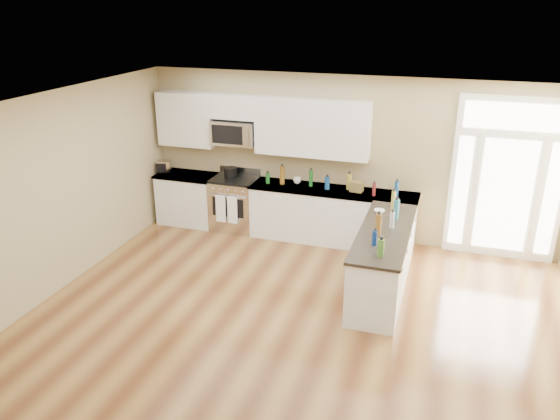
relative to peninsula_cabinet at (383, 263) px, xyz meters
name	(u,v)px	position (x,y,z in m)	size (l,w,h in m)	color
ground	(270,371)	(-0.93, -2.24, -0.43)	(8.00, 8.00, 0.00)	#5A3319
room_shell	(269,233)	(-0.93, -2.24, 1.27)	(8.00, 8.00, 8.00)	tan
back_cabinet_left	(189,200)	(-3.80, 1.45, 0.00)	(1.10, 0.66, 0.94)	silver
back_cabinet_right	(331,217)	(-1.08, 1.45, 0.00)	(2.85, 0.66, 0.94)	silver
peninsula_cabinet	(383,263)	(0.00, 0.00, 0.00)	(0.69, 2.32, 0.94)	silver
upper_cabinet_left	(187,119)	(-3.81, 1.59, 1.49)	(1.04, 0.33, 0.95)	silver
upper_cabinet_right	(312,128)	(-1.50, 1.59, 1.49)	(1.94, 0.33, 0.95)	silver
upper_cabinet_short	(235,107)	(-2.88, 1.59, 1.77)	(0.82, 0.33, 0.40)	silver
microwave	(235,132)	(-2.88, 1.56, 1.33)	(0.78, 0.41, 0.42)	silver
entry_door	(507,180)	(1.62, 1.71, 0.87)	(1.70, 0.10, 2.60)	white
kitchen_range	(235,203)	(-2.86, 1.45, 0.04)	(0.79, 0.70, 1.08)	silver
stockpot	(230,172)	(-2.97, 1.54, 0.61)	(0.24, 0.24, 0.18)	black
toaster_oven	(164,166)	(-4.28, 1.47, 0.61)	(0.25, 0.19, 0.21)	silver
cardboard_box	(357,187)	(-0.68, 1.48, 0.59)	(0.21, 0.15, 0.17)	brown
bowl_left	(165,169)	(-4.28, 1.51, 0.53)	(0.22, 0.22, 0.05)	white
bowl_peninsula	(379,211)	(-0.17, 0.63, 0.53)	(0.16, 0.16, 0.05)	white
cup_counter	(297,180)	(-1.74, 1.58, 0.56)	(0.13, 0.13, 0.11)	white
counter_bottles	(352,199)	(-0.62, 0.73, 0.64)	(2.39, 2.46, 0.32)	#19591E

